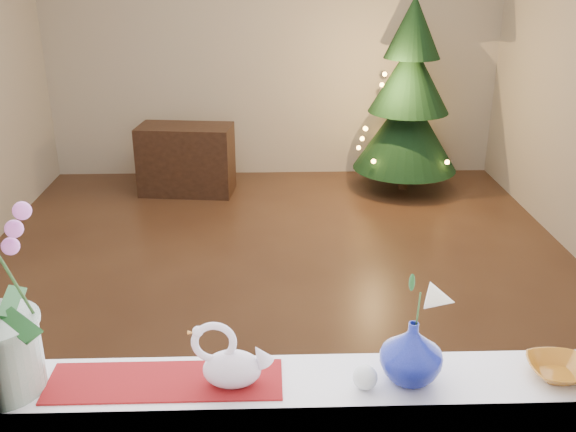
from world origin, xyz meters
name	(u,v)px	position (x,y,z in m)	size (l,w,h in m)	color
ground	(279,283)	(0.00, 0.00, 0.00)	(5.00, 5.00, 0.00)	#392217
wall_back	(273,41)	(0.00, 2.50, 1.35)	(4.50, 0.10, 2.70)	#BCB3A4
wall_front	(294,271)	(0.00, -2.50, 1.35)	(4.50, 0.10, 2.70)	#BCB3A4
windowsill	(292,385)	(0.00, -2.37, 0.90)	(2.20, 0.26, 0.04)	white
window_frame	(294,136)	(0.00, -2.47, 1.70)	(2.22, 0.06, 1.60)	white
runner	(165,381)	(-0.38, -2.37, 0.92)	(0.70, 0.20, 0.01)	maroon
swan	(232,356)	(-0.18, -2.39, 1.02)	(0.24, 0.11, 0.20)	silver
blue_vase	(412,347)	(0.35, -2.38, 1.03)	(0.21, 0.21, 0.22)	navy
lily	(417,288)	(0.35, -2.38, 1.23)	(0.12, 0.07, 0.17)	white
paperweight	(365,377)	(0.21, -2.42, 0.96)	(0.07, 0.07, 0.07)	silver
amber_dish	(558,370)	(0.81, -2.38, 0.94)	(0.16, 0.16, 0.04)	#A56419
xmas_tree	(409,97)	(1.26, 1.95, 0.91)	(0.99, 0.99, 1.81)	black
side_table	(186,159)	(-0.84, 1.91, 0.33)	(0.87, 0.44, 0.65)	black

